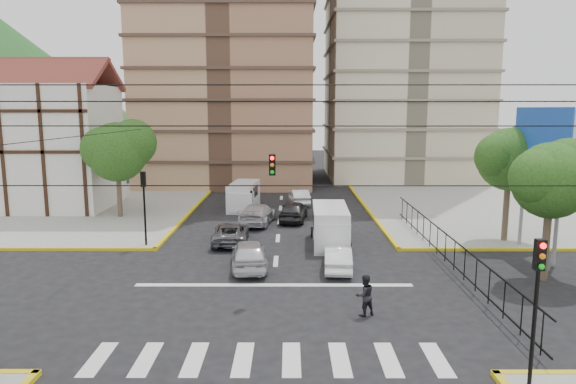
{
  "coord_description": "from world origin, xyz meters",
  "views": [
    {
      "loc": [
        0.72,
        -21.81,
        8.18
      ],
      "look_at": [
        0.66,
        3.81,
        4.0
      ],
      "focal_mm": 32.0,
      "sensor_mm": 36.0,
      "label": 1
    }
  ],
  "objects_px": {
    "traffic_light_nw": "(144,196)",
    "car_silver_front_left": "(249,254)",
    "van_left_lane": "(243,197)",
    "car_white_front_right": "(338,258)",
    "traffic_light_se": "(537,288)",
    "pedestrian_crosswalk": "(365,295)",
    "van_right_lane": "(330,227)"
  },
  "relations": [
    {
      "from": "car_white_front_right",
      "to": "traffic_light_nw",
      "type": "bearing_deg",
      "value": -17.83
    },
    {
      "from": "traffic_light_se",
      "to": "car_silver_front_left",
      "type": "bearing_deg",
      "value": 128.23
    },
    {
      "from": "traffic_light_nw",
      "to": "van_right_lane",
      "type": "height_order",
      "value": "traffic_light_nw"
    },
    {
      "from": "traffic_light_nw",
      "to": "car_silver_front_left",
      "type": "distance_m",
      "value": 7.97
    },
    {
      "from": "traffic_light_se",
      "to": "car_silver_front_left",
      "type": "relative_size",
      "value": 0.98
    },
    {
      "from": "traffic_light_nw",
      "to": "pedestrian_crosswalk",
      "type": "relative_size",
      "value": 2.62
    },
    {
      "from": "traffic_light_se",
      "to": "van_left_lane",
      "type": "xyz_separation_m",
      "value": [
        -10.8,
        27.1,
        -2.04
      ]
    },
    {
      "from": "car_silver_front_left",
      "to": "car_white_front_right",
      "type": "distance_m",
      "value": 4.54
    },
    {
      "from": "traffic_light_nw",
      "to": "pedestrian_crosswalk",
      "type": "distance_m",
      "value": 15.52
    },
    {
      "from": "traffic_light_nw",
      "to": "car_silver_front_left",
      "type": "relative_size",
      "value": 0.98
    },
    {
      "from": "pedestrian_crosswalk",
      "to": "van_right_lane",
      "type": "bearing_deg",
      "value": -111.79
    },
    {
      "from": "traffic_light_se",
      "to": "car_white_front_right",
      "type": "xyz_separation_m",
      "value": [
        -4.6,
        11.35,
        -2.48
      ]
    },
    {
      "from": "van_left_lane",
      "to": "car_silver_front_left",
      "type": "relative_size",
      "value": 1.13
    },
    {
      "from": "traffic_light_nw",
      "to": "pedestrian_crosswalk",
      "type": "xyz_separation_m",
      "value": [
        11.52,
        -10.14,
        -2.27
      ]
    },
    {
      "from": "traffic_light_nw",
      "to": "car_white_front_right",
      "type": "height_order",
      "value": "traffic_light_nw"
    },
    {
      "from": "traffic_light_se",
      "to": "van_right_lane",
      "type": "height_order",
      "value": "traffic_light_se"
    },
    {
      "from": "van_left_lane",
      "to": "car_silver_front_left",
      "type": "bearing_deg",
      "value": -77.72
    },
    {
      "from": "car_silver_front_left",
      "to": "pedestrian_crosswalk",
      "type": "bearing_deg",
      "value": 124.47
    },
    {
      "from": "pedestrian_crosswalk",
      "to": "car_white_front_right",
      "type": "bearing_deg",
      "value": -109.58
    },
    {
      "from": "car_white_front_right",
      "to": "pedestrian_crosswalk",
      "type": "distance_m",
      "value": 5.92
    },
    {
      "from": "traffic_light_nw",
      "to": "pedestrian_crosswalk",
      "type": "bearing_deg",
      "value": -41.35
    },
    {
      "from": "pedestrian_crosswalk",
      "to": "traffic_light_se",
      "type": "bearing_deg",
      "value": 102.15
    },
    {
      "from": "van_left_lane",
      "to": "pedestrian_crosswalk",
      "type": "relative_size",
      "value": 3.01
    },
    {
      "from": "traffic_light_nw",
      "to": "van_left_lane",
      "type": "distance_m",
      "value": 12.63
    },
    {
      "from": "traffic_light_se",
      "to": "pedestrian_crosswalk",
      "type": "relative_size",
      "value": 2.62
    },
    {
      "from": "traffic_light_se",
      "to": "van_left_lane",
      "type": "distance_m",
      "value": 29.25
    },
    {
      "from": "traffic_light_nw",
      "to": "van_right_lane",
      "type": "xyz_separation_m",
      "value": [
        11.0,
        0.43,
        -1.98
      ]
    },
    {
      "from": "van_left_lane",
      "to": "car_white_front_right",
      "type": "relative_size",
      "value": 1.31
    },
    {
      "from": "van_left_lane",
      "to": "car_silver_front_left",
      "type": "xyz_separation_m",
      "value": [
        1.67,
        -15.51,
        -0.3
      ]
    },
    {
      "from": "traffic_light_se",
      "to": "car_silver_front_left",
      "type": "height_order",
      "value": "traffic_light_se"
    },
    {
      "from": "traffic_light_nw",
      "to": "car_white_front_right",
      "type": "relative_size",
      "value": 1.14
    },
    {
      "from": "van_right_lane",
      "to": "traffic_light_nw",
      "type": "bearing_deg",
      "value": -176.17
    }
  ]
}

